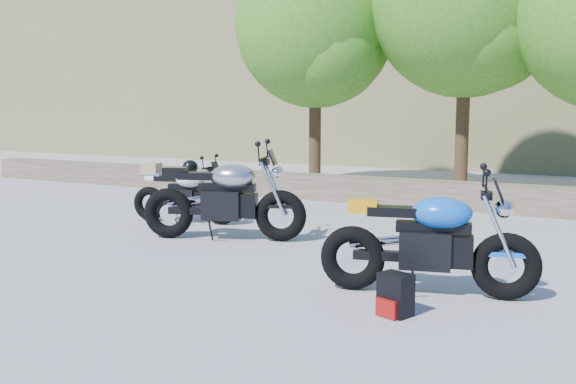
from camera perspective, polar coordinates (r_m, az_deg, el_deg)
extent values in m
plane|color=gray|center=(7.66, -4.96, -6.31)|extent=(90.00, 90.00, 0.00)
cube|color=#4D4233|center=(12.49, 9.19, 0.04)|extent=(22.00, 0.55, 0.50)
cylinder|color=#382314|center=(14.95, 2.41, 6.14)|extent=(0.28, 0.28, 3.02)
sphere|color=#327A1B|center=(15.08, 2.46, 14.79)|extent=(3.67, 3.67, 3.67)
sphere|color=#327A1B|center=(14.52, 3.72, 12.50)|extent=(2.38, 2.38, 2.38)
cylinder|color=#382314|center=(14.18, 15.26, 6.52)|extent=(0.28, 0.28, 3.36)
sphere|color=#327A1B|center=(13.88, 17.28, 13.89)|extent=(2.64, 2.64, 2.64)
torus|color=black|center=(8.82, -0.65, -2.12)|extent=(0.73, 0.42, 0.71)
torus|color=black|center=(9.21, -10.57, -1.85)|extent=(0.73, 0.42, 0.71)
cylinder|color=silver|center=(8.82, -0.65, -2.12)|extent=(0.25, 0.13, 0.25)
cylinder|color=silver|center=(9.21, -10.57, -1.85)|extent=(0.25, 0.13, 0.25)
cube|color=black|center=(8.97, -5.87, -1.14)|extent=(0.62, 0.50, 0.40)
cube|color=black|center=(8.91, -5.40, 0.40)|extent=(0.79, 0.44, 0.11)
ellipsoid|color=#ACADB1|center=(8.88, -4.92, 1.40)|extent=(0.75, 0.63, 0.34)
cube|color=black|center=(9.01, -7.96, 1.43)|extent=(0.61, 0.42, 0.10)
cube|color=black|center=(9.10, -9.99, 1.74)|extent=(0.37, 0.32, 0.14)
cylinder|color=black|center=(8.77, -2.10, 3.03)|extent=(0.29, 0.70, 0.04)
sphere|color=silver|center=(8.75, -0.94, 1.78)|extent=(0.20, 0.20, 0.20)
torus|color=black|center=(10.18, -5.94, -1.33)|extent=(0.58, 0.25, 0.56)
torus|color=black|center=(10.74, -12.19, -1.02)|extent=(0.58, 0.25, 0.56)
cylinder|color=silver|center=(10.18, -5.94, -1.33)|extent=(0.20, 0.07, 0.19)
cylinder|color=silver|center=(10.74, -12.19, -1.02)|extent=(0.20, 0.07, 0.19)
cube|color=black|center=(10.44, -9.25, -0.59)|extent=(0.47, 0.35, 0.32)
cube|color=black|center=(10.39, -8.97, 0.45)|extent=(0.63, 0.26, 0.09)
ellipsoid|color=white|center=(10.34, -8.67, 1.12)|extent=(0.57, 0.44, 0.27)
cube|color=black|center=(10.52, -10.58, 1.18)|extent=(0.47, 0.28, 0.08)
cube|color=white|center=(10.64, -11.84, 1.41)|extent=(0.28, 0.22, 0.11)
cylinder|color=black|center=(10.18, -6.90, 2.20)|extent=(0.15, 0.58, 0.03)
sphere|color=silver|center=(10.14, -6.16, 1.34)|extent=(0.16, 0.16, 0.16)
ellipsoid|color=black|center=(10.33, -8.69, 2.19)|extent=(0.29, 0.30, 0.23)
cube|color=tan|center=(10.65, -12.03, 2.07)|extent=(0.31, 0.28, 0.18)
torus|color=black|center=(6.44, 18.82, -6.28)|extent=(0.67, 0.32, 0.65)
torus|color=black|center=(6.49, 5.75, -5.83)|extent=(0.67, 0.32, 0.65)
cylinder|color=silver|center=(6.44, 18.82, -6.28)|extent=(0.23, 0.10, 0.22)
cylinder|color=silver|center=(6.49, 5.75, -5.83)|extent=(0.23, 0.10, 0.22)
cube|color=black|center=(6.40, 12.11, -5.03)|extent=(0.55, 0.42, 0.37)
cube|color=black|center=(6.35, 12.81, -3.07)|extent=(0.73, 0.34, 0.10)
ellipsoid|color=blue|center=(6.33, 13.49, -1.82)|extent=(0.66, 0.53, 0.31)
cube|color=black|center=(6.35, 9.44, -1.69)|extent=(0.55, 0.34, 0.09)
cube|color=orange|center=(6.38, 6.72, -1.24)|extent=(0.33, 0.27, 0.13)
cylinder|color=black|center=(6.31, 17.25, 0.16)|extent=(0.20, 0.66, 0.03)
sphere|color=silver|center=(6.34, 18.66, -1.43)|extent=(0.18, 0.18, 0.18)
cube|color=black|center=(5.77, 9.54, -8.97)|extent=(0.33, 0.28, 0.38)
cube|color=maroon|center=(5.71, 8.74, -10.20)|extent=(0.22, 0.11, 0.16)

